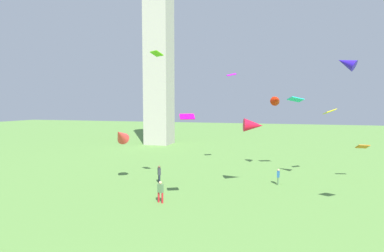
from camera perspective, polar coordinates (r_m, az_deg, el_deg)
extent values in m
cube|color=#A8A399|center=(61.36, -6.46, 16.50)|extent=(4.85, 4.85, 42.24)
cylinder|color=#51754C|center=(31.16, 16.35, -10.06)|extent=(0.14, 0.14, 0.75)
cylinder|color=#51754C|center=(30.82, 16.29, -10.22)|extent=(0.14, 0.14, 0.75)
cube|color=#235693|center=(30.83, 16.35, -8.92)|extent=(0.27, 0.43, 0.60)
sphere|color=#D8AD84|center=(30.75, 16.36, -8.18)|extent=(0.22, 0.22, 0.22)
cylinder|color=#1E2333|center=(30.63, -6.41, -10.06)|extent=(0.16, 0.16, 0.87)
cylinder|color=#1E2333|center=(30.25, -6.30, -10.24)|extent=(0.16, 0.16, 0.87)
cube|color=#2D3338|center=(30.26, -6.36, -8.72)|extent=(0.47, 0.54, 0.69)
sphere|color=brown|center=(30.16, -6.37, -7.84)|extent=(0.25, 0.25, 0.25)
cylinder|color=red|center=(24.79, -6.47, -13.50)|extent=(0.16, 0.16, 0.85)
cylinder|color=red|center=(24.55, -5.76, -13.68)|extent=(0.16, 0.16, 0.85)
cube|color=#51754C|center=(24.45, -6.13, -11.89)|extent=(0.52, 0.40, 0.67)
sphere|color=#D8AD84|center=(24.32, -6.14, -10.84)|extent=(0.25, 0.25, 0.25)
cube|color=#B013D9|center=(37.69, 7.65, 9.81)|extent=(1.36, 1.08, 0.50)
cone|color=#3019C5|center=(30.21, 27.69, 10.75)|extent=(2.04, 1.64, 1.58)
cone|color=red|center=(35.87, 16.03, 4.81)|extent=(1.50, 1.91, 1.29)
cone|color=#E83E39|center=(30.13, -13.63, -1.76)|extent=(1.56, 2.29, 1.93)
cube|color=#BF6B17|center=(35.69, 30.11, -3.46)|extent=(1.37, 1.05, 0.52)
cube|color=#59B414|center=(27.23, -6.86, 13.74)|extent=(1.40, 1.32, 0.44)
cube|color=yellow|center=(35.09, 25.10, 2.56)|extent=(1.38, 1.30, 0.67)
cube|color=#EC0696|center=(21.67, -0.96, 1.84)|extent=(1.28, 1.07, 0.41)
cone|color=red|center=(27.76, 11.77, 0.13)|extent=(2.03, 1.65, 1.30)
cube|color=#19B3BB|center=(36.58, 19.41, 4.88)|extent=(1.96, 1.72, 0.68)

